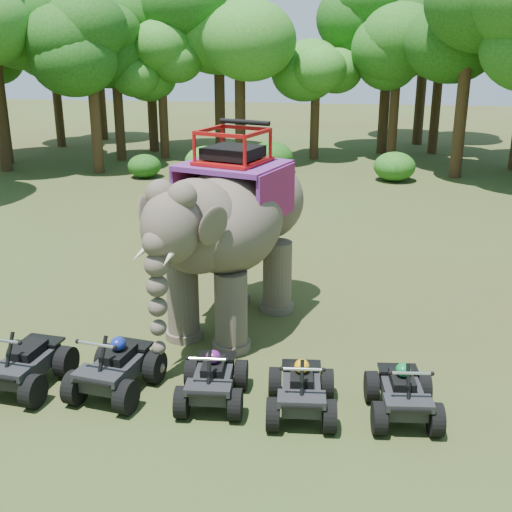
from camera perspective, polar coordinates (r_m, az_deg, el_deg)
The scene contains 21 objects.
ground at distance 14.02m, azimuth -0.71°, elevation -8.96°, with size 110.00×110.00×0.00m, color #47381E.
elephant at distance 14.74m, azimuth -2.18°, elevation 2.42°, with size 2.48×5.64×4.74m, color brown, non-canonical shape.
atv_0 at distance 13.40m, azimuth -19.91°, elevation -8.39°, with size 1.32×1.80×1.34m, color black, non-canonical shape.
atv_1 at distance 12.74m, azimuth -12.43°, elevation -9.07°, with size 1.33×1.82×1.35m, color black, non-canonical shape.
atv_2 at distance 12.19m, azimuth -3.90°, elevation -10.31°, with size 1.21×1.66×1.23m, color black, non-canonical shape.
atv_3 at distance 11.85m, azimuth 4.07°, elevation -11.19°, with size 1.22×1.68×1.24m, color black, non-canonical shape.
atv_4 at distance 12.03m, azimuth 12.97°, elevation -11.25°, with size 1.20×1.65×1.22m, color black, non-canonical shape.
tree_0 at distance 36.22m, azimuth 5.30°, elevation 13.69°, with size 4.57×4.57×6.53m, color #195114, non-canonical shape.
tree_1 at distance 36.69m, azimuth 12.26°, elevation 13.93°, with size 5.03×5.03×7.18m, color #195114, non-canonical shape.
tree_2 at distance 32.53m, azimuth 18.04°, elevation 14.73°, with size 6.51×6.51×9.30m, color #195114, non-canonical shape.
tree_30 at distance 33.11m, azimuth -14.24°, elevation 13.47°, with size 5.18×5.18×7.40m, color #195114, non-canonical shape.
tree_31 at distance 36.73m, azimuth -8.30°, elevation 13.74°, with size 4.65×4.65×6.64m, color #195114, non-canonical shape.
tree_32 at distance 35.56m, azimuth -1.44°, elevation 15.89°, with size 6.50×6.50×9.28m, color #195114, non-canonical shape.
tree_33 at distance 38.61m, azimuth 11.52°, elevation 15.88°, with size 6.59×6.59×9.42m, color #195114, non-canonical shape.
tree_34 at distance 37.73m, azimuth -3.29°, elevation 16.49°, with size 6.91×6.91×9.87m, color #195114, non-canonical shape.
tree_35 at distance 42.34m, azimuth 14.68°, elevation 16.68°, with size 7.40×7.40×10.57m, color #195114, non-canonical shape.
tree_36 at distance 39.06m, azimuth -9.35°, elevation 15.54°, with size 6.12×6.12×8.74m, color #195114, non-canonical shape.
tree_37 at distance 44.31m, azimuth -13.79°, elevation 15.79°, with size 6.28×6.28×8.97m, color #195114, non-canonical shape.
tree_40 at distance 39.33m, azimuth 15.87°, elevation 14.57°, with size 5.60×5.60×8.00m, color #195114, non-canonical shape.
tree_42 at distance 36.44m, azimuth -12.24°, elevation 14.26°, with size 5.35×5.35×7.64m, color #195114, non-canonical shape.
tree_43 at distance 42.03m, azimuth -17.39°, elevation 14.55°, with size 5.48×5.48×7.82m, color #195114, non-canonical shape.
Camera 1 is at (1.95, -12.23, 6.58)m, focal length 45.00 mm.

